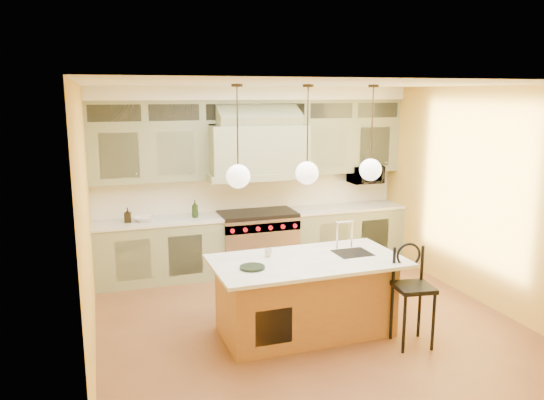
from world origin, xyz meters
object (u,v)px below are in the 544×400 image
object	(u,v)px
range	(258,241)
microwave	(365,174)
kitchen_island	(306,294)
counter_stool	(412,289)

from	to	relation	value
range	microwave	bearing A→B (deg)	3.12
kitchen_island	counter_stool	bearing A→B (deg)	-33.18
kitchen_island	microwave	bearing A→B (deg)	48.93
kitchen_island	microwave	xyz separation A→B (m)	(2.07, 2.46, 0.98)
counter_stool	range	bearing A→B (deg)	114.72
counter_stool	microwave	distance (m)	3.37
kitchen_island	counter_stool	world-z (taller)	kitchen_island
range	microwave	world-z (taller)	microwave
range	microwave	distance (m)	2.18
kitchen_island	counter_stool	size ratio (longest dim) A/B	1.94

